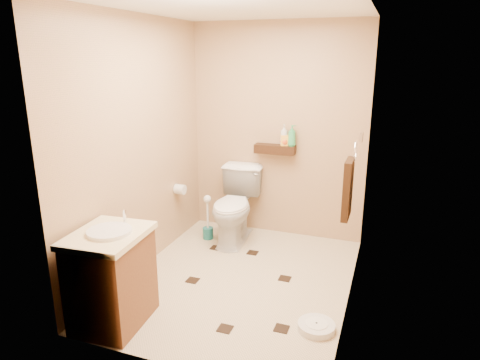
% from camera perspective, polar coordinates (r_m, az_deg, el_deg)
% --- Properties ---
extents(ground, '(2.50, 2.50, 0.00)m').
position_cam_1_polar(ground, '(4.13, -0.10, -13.15)').
color(ground, beige).
rests_on(ground, ground).
extents(wall_back, '(2.00, 0.04, 2.40)m').
position_cam_1_polar(wall_back, '(4.87, 4.98, 6.37)').
color(wall_back, tan).
rests_on(wall_back, ground).
extents(wall_front, '(2.00, 0.04, 2.40)m').
position_cam_1_polar(wall_front, '(2.60, -9.63, -2.54)').
color(wall_front, tan).
rests_on(wall_front, ground).
extents(wall_left, '(0.04, 2.50, 2.40)m').
position_cam_1_polar(wall_left, '(4.14, -13.26, 4.26)').
color(wall_left, tan).
rests_on(wall_left, ground).
extents(wall_right, '(0.04, 2.50, 2.40)m').
position_cam_1_polar(wall_right, '(3.49, 15.51, 1.92)').
color(wall_right, tan).
rests_on(wall_right, ground).
extents(ceiling, '(2.00, 2.50, 0.02)m').
position_cam_1_polar(ceiling, '(3.62, -0.12, 22.13)').
color(ceiling, white).
rests_on(ceiling, wall_back).
extents(wall_shelf, '(0.46, 0.14, 0.10)m').
position_cam_1_polar(wall_shelf, '(4.82, 4.68, 4.11)').
color(wall_shelf, '#371E0F').
rests_on(wall_shelf, wall_back).
extents(floor_accents, '(1.16, 1.44, 0.01)m').
position_cam_1_polar(floor_accents, '(4.09, 0.13, -13.40)').
color(floor_accents, black).
rests_on(floor_accents, ground).
extents(toilet, '(0.53, 0.84, 0.83)m').
position_cam_1_polar(toilet, '(4.79, -0.68, -3.49)').
color(toilet, white).
rests_on(toilet, ground).
extents(vanity, '(0.55, 0.66, 0.88)m').
position_cam_1_polar(vanity, '(3.51, -16.75, -12.27)').
color(vanity, brown).
rests_on(vanity, ground).
extents(bathroom_scale, '(0.34, 0.34, 0.06)m').
position_cam_1_polar(bathroom_scale, '(3.52, 10.15, -18.66)').
color(bathroom_scale, silver).
rests_on(bathroom_scale, ground).
extents(toilet_brush, '(0.12, 0.12, 0.52)m').
position_cam_1_polar(toilet_brush, '(4.93, -4.32, -5.80)').
color(toilet_brush, '#1B6A6D').
rests_on(toilet_brush, ground).
extents(towel_ring, '(0.12, 0.30, 0.76)m').
position_cam_1_polar(towel_ring, '(3.80, 14.25, -0.81)').
color(towel_ring, silver).
rests_on(towel_ring, wall_right).
extents(toilet_paper, '(0.12, 0.11, 0.12)m').
position_cam_1_polar(toilet_paper, '(4.80, -8.01, -1.24)').
color(toilet_paper, silver).
rests_on(toilet_paper, wall_left).
extents(bottle_a, '(0.12, 0.12, 0.23)m').
position_cam_1_polar(bottle_a, '(4.77, 5.90, 5.98)').
color(bottle_a, beige).
rests_on(bottle_a, wall_shelf).
extents(bottle_b, '(0.11, 0.11, 0.18)m').
position_cam_1_polar(bottle_b, '(4.77, 5.92, 5.67)').
color(bottle_b, yellow).
rests_on(bottle_b, wall_shelf).
extents(bottle_c, '(0.10, 0.10, 0.13)m').
position_cam_1_polar(bottle_c, '(4.78, 5.95, 5.35)').
color(bottle_c, '#DB5119').
rests_on(bottle_c, wall_shelf).
extents(bottle_d, '(0.11, 0.11, 0.23)m').
position_cam_1_polar(bottle_d, '(4.75, 6.93, 5.90)').
color(bottle_d, '#349C5A').
rests_on(bottle_d, wall_shelf).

